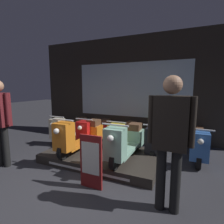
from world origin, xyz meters
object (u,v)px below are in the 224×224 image
Objects in this scene: scooter_backrow_2 at (125,135)px; scooter_backrow_3 at (158,139)px; scooter_display_right at (127,141)px; scooter_backrow_0 at (71,129)px; scooter_backrow_4 at (198,144)px; scooter_display_left at (81,135)px; person_right_browsing at (170,134)px; person_left_browsing at (0,117)px; scooter_backrow_1 at (96,132)px; price_sign_board at (91,162)px.

scooter_backrow_3 is (0.91, 0.00, 0.00)m from scooter_backrow_2.
scooter_display_right is 2.47m from scooter_backrow_0.
scooter_backrow_4 is (3.63, 0.00, 0.00)m from scooter_backrow_0.
scooter_display_right is at bearing -25.12° from scooter_backrow_0.
person_right_browsing reaches higher than scooter_display_left.
scooter_backrow_0 is at bearing 154.88° from scooter_display_right.
scooter_backrow_3 is 3.62m from person_left_browsing.
scooter_backrow_1 is at bearing 180.00° from scooter_backrow_4.
person_left_browsing is (-2.35, -1.09, 0.53)m from scooter_display_right.
scooter_backrow_3 is (0.49, 1.05, -0.18)m from scooter_display_right.
scooter_backrow_2 is at bearing 55.38° from scooter_display_left.
scooter_display_right is at bearing 131.48° from person_right_browsing.
price_sign_board is (-0.73, -2.09, 0.12)m from scooter_backrow_3.
scooter_backrow_1 and scooter_backrow_2 have the same top height.
scooter_backrow_2 is 1.00× the size of scooter_backrow_3.
scooter_display_right is 1.55m from person_right_browsing.
scooter_display_right is 0.94× the size of person_right_browsing.
scooter_backrow_4 is 0.94× the size of person_left_browsing.
person_left_browsing reaches higher than scooter_backrow_3.
person_left_browsing is 2.19m from price_sign_board.
person_right_browsing reaches higher than scooter_backrow_0.
scooter_backrow_4 is at bearing 29.64° from person_left_browsing.
scooter_backrow_2 is at bearing 0.00° from scooter_backrow_0.
scooter_backrow_0 is (-1.09, 1.05, -0.18)m from scooter_display_left.
scooter_display_left reaches higher than scooter_backrow_4.
scooter_display_right is 1.70m from scooter_backrow_1.
person_right_browsing is at bearing 0.00° from person_left_browsing.
scooter_display_left is 0.94× the size of person_left_browsing.
scooter_backrow_2 is 0.94× the size of person_left_browsing.
scooter_backrow_4 is at bearing 36.80° from scooter_display_right.
scooter_backrow_3 is (1.63, 1.05, -0.18)m from scooter_display_left.
scooter_display_right is 1.14m from scooter_backrow_2.
scooter_display_right reaches higher than scooter_backrow_0.
scooter_backrow_1 and scooter_backrow_4 have the same top height.
scooter_backrow_4 is (2.72, 0.00, 0.00)m from scooter_backrow_1.
scooter_backrow_4 is (1.40, 1.05, -0.18)m from scooter_display_right.
scooter_backrow_1 is at bearing 100.04° from scooter_display_left.
scooter_backrow_3 is at bearing 0.00° from scooter_backrow_2.
scooter_backrow_0 is at bearing 136.25° from scooter_display_left.
scooter_backrow_4 is 2.29m from person_right_browsing.
scooter_backrow_2 and scooter_backrow_3 have the same top height.
person_left_browsing reaches higher than scooter_backrow_0.
scooter_backrow_3 is at bearing 32.70° from scooter_display_left.
person_right_browsing is at bearing -33.75° from scooter_backrow_0.
scooter_backrow_3 is 2.22m from price_sign_board.
scooter_display_left is 1.00× the size of scooter_backrow_2.
price_sign_board reaches higher than scooter_backrow_0.
scooter_display_left is at bearing -43.75° from scooter_backrow_0.
scooter_backrow_2 is 2.96m from person_left_browsing.
scooter_backrow_3 is 1.00× the size of scooter_backrow_4.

